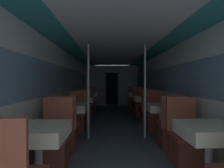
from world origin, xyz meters
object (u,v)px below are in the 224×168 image
chair_left_far_0 (55,146)px  chair_left_near_2 (81,114)px  chair_left_far_1 (77,119)px  chair_right_near_3 (137,105)px  chair_left_far_3 (91,102)px  chair_right_near_2 (148,114)px  chair_left_near_1 (66,133)px  chair_right_far_3 (133,102)px  dining_table_left_3 (90,96)px  support_pole_right_1 (145,91)px  chair_right_far_0 (186,145)px  dining_table_left_1 (72,109)px  dining_table_left_2 (84,100)px  chair_right_far_1 (154,119)px  chair_right_far_2 (141,108)px  chair_left_near_3 (88,105)px  dining_table_right_2 (144,100)px  chair_right_near_1 (170,132)px  chair_left_far_2 (86,108)px  support_pole_left_1 (88,91)px  dining_table_left_0 (38,135)px  dining_table_right_1 (161,109)px  dining_table_right_0 (209,134)px  dining_table_right_3 (135,95)px

chair_left_far_0 → chair_left_near_2: same height
chair_left_far_1 → chair_right_near_3: same height
chair_left_far_3 → chair_right_near_2: 3.57m
chair_left_far_0 → chair_left_near_1: (0.00, 0.66, 0.00)m
chair_right_far_3 → dining_table_left_3: bearing=16.7°
chair_left_near_2 → support_pole_right_1: support_pole_right_1 is taller
chair_right_far_0 → chair_right_near_2: same height
dining_table_left_1 → dining_table_left_2: (0.00, 1.83, 0.00)m
chair_left_near_1 → chair_right_far_1: size_ratio=1.00×
chair_left_near_2 → dining_table_left_3: bearing=90.0°
support_pole_right_1 → chair_right_far_2: size_ratio=2.06×
chair_left_far_3 → chair_left_near_3: bearing=90.0°
chair_left_far_3 → dining_table_left_3: bearing=90.0°
dining_table_left_1 → chair_right_far_0: bearing=-32.6°
support_pole_right_1 → dining_table_right_2: size_ratio=2.74×
chair_left_near_2 → chair_right_near_3: (1.94, 1.83, 0.00)m
dining_table_left_3 → chair_right_near_1: 4.68m
chair_left_near_3 → dining_table_right_2: size_ratio=1.33×
chair_left_near_1 → chair_right_far_0: (1.94, -0.66, 0.00)m
chair_left_far_0 → chair_left_far_3: (0.00, 5.48, 0.00)m
chair_left_far_2 → chair_right_far_3: 2.67m
support_pole_left_1 → chair_right_far_2: support_pole_left_1 is taller
chair_left_far_1 → chair_left_far_3: bearing=-90.0°
dining_table_left_0 → chair_left_near_1: size_ratio=0.75×
dining_table_left_3 → dining_table_right_1: same height
chair_left_near_2 → chair_left_far_3: bearing=90.0°
dining_table_left_0 → chair_left_far_1: size_ratio=0.75×
chair_left_far_1 → chair_right_near_1: bearing=149.0°
chair_right_far_2 → dining_table_right_1: bearing=90.0°
chair_left_far_1 → chair_left_far_2: (0.00, 1.83, 0.00)m
chair_right_near_2 → chair_right_far_3: bearing=90.0°
chair_right_far_1 → dining_table_left_2: bearing=-32.6°
dining_table_left_1 → chair_right_near_1: size_ratio=0.75×
support_pole_left_1 → chair_right_near_2: support_pole_left_1 is taller
support_pole_right_1 → chair_right_near_3: (0.35, 3.07, -0.73)m
chair_right_near_3 → chair_right_far_2: bearing=-90.0°
dining_table_left_2 → chair_right_far_1: 2.33m
chair_right_far_1 → chair_left_far_1: bearing=0.0°
chair_right_far_2 → chair_right_far_3: same height
chair_right_near_1 → chair_right_far_1: bearing=90.0°
support_pole_left_1 → chair_right_far_2: 2.98m
chair_left_far_0 → chair_left_near_1: bearing=-90.0°
chair_right_far_0 → chair_right_far_1: same height
chair_right_far_1 → dining_table_right_0: bearing=90.0°
dining_table_left_1 → chair_right_far_0: size_ratio=0.75×
chair_right_far_2 → dining_table_right_3: size_ratio=1.33×
dining_table_left_3 → chair_right_near_3: chair_right_near_3 is taller
chair_left_near_3 → support_pole_right_1: support_pole_right_1 is taller
chair_right_near_3 → support_pole_left_1: bearing=-117.4°
dining_table_left_3 → chair_right_far_3: (1.94, 0.58, -0.34)m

